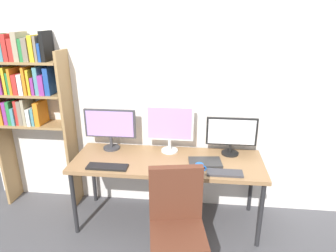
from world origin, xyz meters
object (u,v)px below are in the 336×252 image
object	(u,v)px
monitor_left	(110,126)
laptop_closed	(205,162)
monitor_right	(231,134)
computer_mouse	(168,168)
office_chair	(177,238)
keyboard_left	(107,167)
monitor_center	(170,126)
coffee_mug	(200,168)
bookshelf	(27,93)
desk	(167,165)
keyboard_right	(225,173)

from	to	relation	value
monitor_left	laptop_closed	size ratio (longest dim) A/B	1.74
monitor_right	computer_mouse	world-z (taller)	monitor_right
office_chair	monitor_left	distance (m)	1.38
office_chair	keyboard_left	size ratio (longest dim) A/B	2.51
monitor_center	coffee_mug	distance (m)	0.60
keyboard_left	bookshelf	bearing A→B (deg)	155.00
monitor_center	monitor_right	bearing A→B (deg)	-0.00
desk	laptop_closed	xyz separation A→B (m)	(0.38, -0.04, 0.07)
computer_mouse	monitor_center	bearing A→B (deg)	93.44
monitor_left	coffee_mug	size ratio (longest dim) A/B	5.26
desk	bookshelf	xyz separation A→B (m)	(-1.55, 0.23, 0.65)
bookshelf	computer_mouse	xyz separation A→B (m)	(1.57, -0.43, -0.58)
keyboard_left	computer_mouse	size ratio (longest dim) A/B	4.11
office_chair	bookshelf	bearing A→B (deg)	150.35
computer_mouse	monitor_right	bearing A→B (deg)	33.33
monitor_center	laptop_closed	size ratio (longest dim) A/B	1.60
monitor_center	keyboard_left	distance (m)	0.77
monitor_center	laptop_closed	distance (m)	0.53
monitor_right	computer_mouse	size ratio (longest dim) A/B	5.43
office_chair	computer_mouse	size ratio (longest dim) A/B	10.31
monitor_right	monitor_left	bearing A→B (deg)	180.00
monitor_left	coffee_mug	distance (m)	1.09
bookshelf	computer_mouse	distance (m)	1.73
monitor_left	monitor_right	distance (m)	1.29
monitor_left	computer_mouse	bearing A→B (deg)	-31.36
monitor_left	monitor_right	size ratio (longest dim) A/B	1.07
office_chair	monitor_left	xyz separation A→B (m)	(-0.80, 0.95, 0.60)
monitor_center	monitor_right	world-z (taller)	monitor_center
monitor_left	keyboard_left	distance (m)	0.52
office_chair	monitor_right	size ratio (longest dim) A/B	1.90
monitor_right	laptop_closed	xyz separation A→B (m)	(-0.26, -0.25, -0.21)
keyboard_left	laptop_closed	size ratio (longest dim) A/B	1.23
coffee_mug	laptop_closed	bearing A→B (deg)	74.27
desk	monitor_right	world-z (taller)	monitor_right
bookshelf	office_chair	size ratio (longest dim) A/B	2.00
monitor_left	keyboard_left	bearing A→B (deg)	-79.20
keyboard_right	laptop_closed	bearing A→B (deg)	132.82
office_chair	laptop_closed	size ratio (longest dim) A/B	3.09
desk	keyboard_right	size ratio (longest dim) A/B	5.81
bookshelf	coffee_mug	size ratio (longest dim) A/B	18.69
desk	keyboard_right	bearing A→B (deg)	-22.33
laptop_closed	coffee_mug	distance (m)	0.20
monitor_right	computer_mouse	distance (m)	0.77
bookshelf	laptop_closed	world-z (taller)	bookshelf
keyboard_left	coffee_mug	xyz separation A→B (m)	(0.89, 0.00, 0.04)
monitor_center	computer_mouse	size ratio (longest dim) A/B	5.35
monitor_center	keyboard_left	size ratio (longest dim) A/B	1.30
monitor_center	monitor_right	size ratio (longest dim) A/B	0.98
monitor_left	monitor_center	size ratio (longest dim) A/B	1.09
bookshelf	monitor_left	size ratio (longest dim) A/B	3.56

